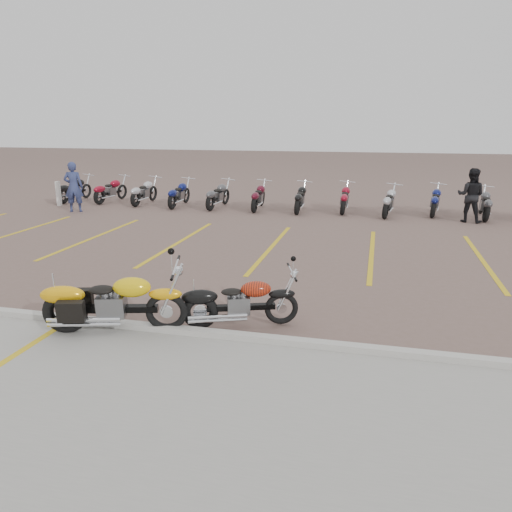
# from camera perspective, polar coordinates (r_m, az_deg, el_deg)

# --- Properties ---
(ground) EXTENTS (100.00, 100.00, 0.00)m
(ground) POSITION_cam_1_polar(r_m,az_deg,el_deg) (9.99, -3.07, -4.48)
(ground) COLOR brown
(ground) RESTS_ON ground
(concrete_apron) EXTENTS (60.00, 5.00, 0.01)m
(concrete_apron) POSITION_cam_1_polar(r_m,az_deg,el_deg) (6.24, -15.63, -17.86)
(concrete_apron) COLOR #9E9B93
(concrete_apron) RESTS_ON ground
(curb) EXTENTS (60.00, 0.18, 0.12)m
(curb) POSITION_cam_1_polar(r_m,az_deg,el_deg) (8.21, -7.14, -8.61)
(curb) COLOR #ADAAA3
(curb) RESTS_ON ground
(parking_stripes) EXTENTS (38.00, 5.50, 0.01)m
(parking_stripes) POSITION_cam_1_polar(r_m,az_deg,el_deg) (13.70, 1.73, 0.98)
(parking_stripes) COLOR gold
(parking_stripes) RESTS_ON ground
(yellow_cruiser) EXTENTS (2.30, 0.75, 0.96)m
(yellow_cruiser) POSITION_cam_1_polar(r_m,az_deg,el_deg) (8.45, -16.14, -5.36)
(yellow_cruiser) COLOR black
(yellow_cruiser) RESTS_ON ground
(flame_cruiser) EXTENTS (1.88, 0.79, 0.81)m
(flame_cruiser) POSITION_cam_1_polar(r_m,az_deg,el_deg) (8.35, -2.10, -5.54)
(flame_cruiser) COLOR black
(flame_cruiser) RESTS_ON ground
(person_a) EXTENTS (0.81, 0.67, 1.90)m
(person_a) POSITION_cam_1_polar(r_m,az_deg,el_deg) (20.31, -20.12, 7.42)
(person_a) COLOR navy
(person_a) RESTS_ON ground
(person_b) EXTENTS (1.05, 0.92, 1.84)m
(person_b) POSITION_cam_1_polar(r_m,az_deg,el_deg) (18.58, 23.34, 6.38)
(person_b) COLOR black
(person_b) RESTS_ON ground
(bollard) EXTENTS (0.15, 0.15, 1.00)m
(bollard) POSITION_cam_1_polar(r_m,az_deg,el_deg) (22.08, -21.64, 6.64)
(bollard) COLOR silver
(bollard) RESTS_ON ground
(bg_bike_row) EXTENTS (18.89, 2.03, 1.10)m
(bg_bike_row) POSITION_cam_1_polar(r_m,az_deg,el_deg) (19.66, 2.70, 6.91)
(bg_bike_row) COLOR black
(bg_bike_row) RESTS_ON ground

